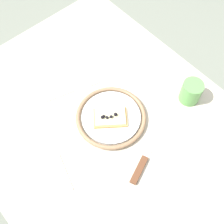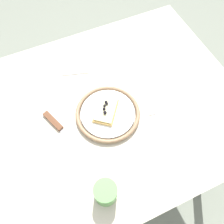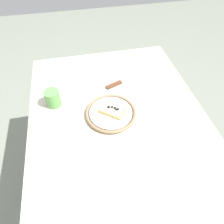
{
  "view_description": "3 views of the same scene",
  "coord_description": "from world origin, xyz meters",
  "px_view_note": "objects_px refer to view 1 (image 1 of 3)",
  "views": [
    {
      "loc": [
        0.34,
        -0.26,
        1.58
      ],
      "look_at": [
        0.0,
        0.04,
        0.76
      ],
      "focal_mm": 47.05,
      "sensor_mm": 36.0,
      "label": 1
    },
    {
      "loc": [
        0.15,
        0.39,
        1.47
      ],
      "look_at": [
        -0.01,
        0.03,
        0.75
      ],
      "focal_mm": 37.44,
      "sensor_mm": 36.0,
      "label": 2
    },
    {
      "loc": [
        -0.55,
        0.14,
        1.42
      ],
      "look_at": [
        -0.01,
        0.03,
        0.77
      ],
      "focal_mm": 31.82,
      "sensor_mm": 36.0,
      "label": 3
    }
  ],
  "objects_px": {
    "dining_table": "(103,136)",
    "cup": "(191,92)",
    "plate": "(111,117)",
    "knife": "(144,161)",
    "fork": "(72,90)",
    "napkin": "(46,180)",
    "pizza_slice_near": "(110,117)"
  },
  "relations": [
    {
      "from": "pizza_slice_near",
      "to": "cup",
      "type": "height_order",
      "value": "cup"
    },
    {
      "from": "pizza_slice_near",
      "to": "knife",
      "type": "xyz_separation_m",
      "value": [
        0.17,
        -0.02,
        -0.02
      ]
    },
    {
      "from": "napkin",
      "to": "knife",
      "type": "bearing_deg",
      "value": 59.93
    },
    {
      "from": "knife",
      "to": "fork",
      "type": "bearing_deg",
      "value": -178.9
    },
    {
      "from": "dining_table",
      "to": "cup",
      "type": "bearing_deg",
      "value": 66.14
    },
    {
      "from": "pizza_slice_near",
      "to": "cup",
      "type": "relative_size",
      "value": 1.58
    },
    {
      "from": "dining_table",
      "to": "napkin",
      "type": "relative_size",
      "value": 7.89
    },
    {
      "from": "dining_table",
      "to": "napkin",
      "type": "bearing_deg",
      "value": -82.38
    },
    {
      "from": "dining_table",
      "to": "plate",
      "type": "xyz_separation_m",
      "value": [
        0.01,
        0.03,
        0.11
      ]
    },
    {
      "from": "cup",
      "to": "napkin",
      "type": "relative_size",
      "value": 0.63
    },
    {
      "from": "fork",
      "to": "cup",
      "type": "bearing_deg",
      "value": 44.02
    },
    {
      "from": "plate",
      "to": "pizza_slice_near",
      "type": "distance_m",
      "value": 0.02
    },
    {
      "from": "plate",
      "to": "pizza_slice_near",
      "type": "height_order",
      "value": "pizza_slice_near"
    },
    {
      "from": "cup",
      "to": "fork",
      "type": "bearing_deg",
      "value": -135.98
    },
    {
      "from": "plate",
      "to": "cup",
      "type": "relative_size",
      "value": 2.83
    },
    {
      "from": "plate",
      "to": "knife",
      "type": "relative_size",
      "value": 0.98
    },
    {
      "from": "pizza_slice_near",
      "to": "napkin",
      "type": "bearing_deg",
      "value": -85.39
    },
    {
      "from": "plate",
      "to": "napkin",
      "type": "bearing_deg",
      "value": -84.72
    },
    {
      "from": "dining_table",
      "to": "fork",
      "type": "height_order",
      "value": "fork"
    },
    {
      "from": "fork",
      "to": "pizza_slice_near",
      "type": "bearing_deg",
      "value": 7.21
    },
    {
      "from": "plate",
      "to": "knife",
      "type": "xyz_separation_m",
      "value": [
        0.17,
        -0.02,
        -0.01
      ]
    },
    {
      "from": "knife",
      "to": "fork",
      "type": "relative_size",
      "value": 1.17
    },
    {
      "from": "fork",
      "to": "cup",
      "type": "relative_size",
      "value": 2.47
    },
    {
      "from": "dining_table",
      "to": "cup",
      "type": "xyz_separation_m",
      "value": [
        0.12,
        0.28,
        0.14
      ]
    },
    {
      "from": "plate",
      "to": "knife",
      "type": "distance_m",
      "value": 0.17
    },
    {
      "from": "plate",
      "to": "knife",
      "type": "bearing_deg",
      "value": -7.5
    },
    {
      "from": "cup",
      "to": "napkin",
      "type": "distance_m",
      "value": 0.53
    },
    {
      "from": "knife",
      "to": "fork",
      "type": "xyz_separation_m",
      "value": [
        -0.34,
        -0.01,
        -0.0
      ]
    },
    {
      "from": "plate",
      "to": "fork",
      "type": "relative_size",
      "value": 1.15
    },
    {
      "from": "fork",
      "to": "plate",
      "type": "bearing_deg",
      "value": 9.78
    },
    {
      "from": "knife",
      "to": "cup",
      "type": "distance_m",
      "value": 0.28
    },
    {
      "from": "pizza_slice_near",
      "to": "fork",
      "type": "bearing_deg",
      "value": -172.79
    }
  ]
}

